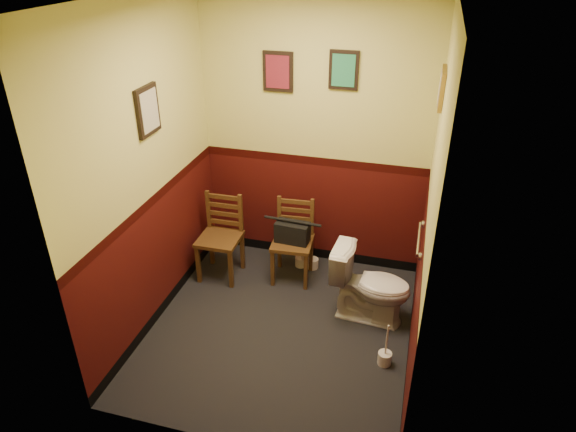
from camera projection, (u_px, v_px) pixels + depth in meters
The scene contains 16 objects.
floor at pixel (280, 329), 4.51m from camera, with size 2.20×2.40×0.00m, color black.
wall_back at pixel (314, 137), 4.87m from camera, with size 2.20×2.70×0.00m, color #3F0D0B.
wall_front at pixel (219, 282), 2.84m from camera, with size 2.20×2.70×0.00m, color #3F0D0B.
wall_left at pixel (148, 175), 4.11m from camera, with size 2.40×2.70×0.00m, color #3F0D0B.
wall_right at pixel (429, 209), 3.60m from camera, with size 2.40×2.70×0.00m, color #3F0D0B.
grab_bar at pixel (420, 239), 4.01m from camera, with size 0.05×0.56×0.06m.
framed_print_back_a at pixel (278, 72), 4.64m from camera, with size 0.28×0.04×0.36m.
framed_print_back_b at pixel (344, 70), 4.48m from camera, with size 0.26×0.04×0.34m.
framed_print_left at pixel (148, 111), 3.95m from camera, with size 0.04×0.30×0.38m.
framed_print_right at pixel (442, 88), 3.77m from camera, with size 0.04×0.34×0.28m.
toilet at pixel (371, 286), 4.49m from camera, with size 0.39×0.70×0.69m, color white.
toilet_brush at pixel (385, 357), 4.11m from camera, with size 0.11×0.11×0.40m.
chair_left at pixel (221, 237), 5.05m from camera, with size 0.40×0.40×0.85m.
chair_right at pixel (293, 241), 5.02m from camera, with size 0.41×0.41×0.82m.
handbag at pixel (292, 232), 4.93m from camera, with size 0.33×0.18×0.24m.
tp_stack at pixel (307, 256), 5.28m from camera, with size 0.24×0.15×0.32m.
Camera 1 is at (0.98, -3.33, 3.05)m, focal length 32.00 mm.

